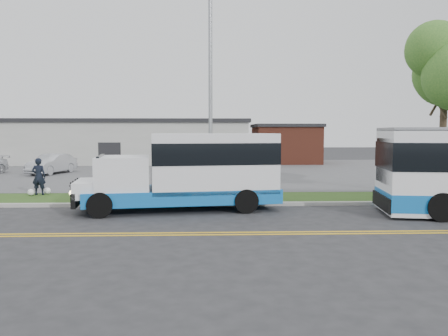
{
  "coord_description": "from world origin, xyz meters",
  "views": [
    {
      "loc": [
        2.94,
        -17.35,
        3.17
      ],
      "look_at": [
        3.57,
        1.42,
        1.6
      ],
      "focal_mm": 35.0,
      "sensor_mm": 36.0,
      "label": 1
    }
  ],
  "objects_px": {
    "tree_east": "(446,66)",
    "shuttle_bus": "(194,169)",
    "parked_car_a": "(52,164)",
    "pedestrian": "(39,176)",
    "streetlight_near": "(210,86)"
  },
  "relations": [
    {
      "from": "tree_east",
      "to": "shuttle_bus",
      "type": "bearing_deg",
      "value": -167.18
    },
    {
      "from": "tree_east",
      "to": "shuttle_bus",
      "type": "distance_m",
      "value": 12.84
    },
    {
      "from": "shuttle_bus",
      "to": "parked_car_a",
      "type": "bearing_deg",
      "value": 119.08
    },
    {
      "from": "tree_east",
      "to": "shuttle_bus",
      "type": "xyz_separation_m",
      "value": [
        -11.7,
        -2.66,
        -4.55
      ]
    },
    {
      "from": "tree_east",
      "to": "pedestrian",
      "type": "distance_m",
      "value": 20.06
    },
    {
      "from": "tree_east",
      "to": "parked_car_a",
      "type": "bearing_deg",
      "value": 152.52
    },
    {
      "from": "tree_east",
      "to": "pedestrian",
      "type": "bearing_deg",
      "value": 177.04
    },
    {
      "from": "shuttle_bus",
      "to": "parked_car_a",
      "type": "height_order",
      "value": "shuttle_bus"
    },
    {
      "from": "shuttle_bus",
      "to": "parked_car_a",
      "type": "distance_m",
      "value": 18.04
    },
    {
      "from": "streetlight_near",
      "to": "shuttle_bus",
      "type": "xyz_separation_m",
      "value": [
        -0.7,
        -2.39,
        -3.58
      ]
    },
    {
      "from": "streetlight_near",
      "to": "parked_car_a",
      "type": "bearing_deg",
      "value": 133.89
    },
    {
      "from": "streetlight_near",
      "to": "pedestrian",
      "type": "distance_m",
      "value": 9.44
    },
    {
      "from": "pedestrian",
      "to": "parked_car_a",
      "type": "height_order",
      "value": "pedestrian"
    },
    {
      "from": "tree_east",
      "to": "streetlight_near",
      "type": "relative_size",
      "value": 0.88
    },
    {
      "from": "shuttle_bus",
      "to": "pedestrian",
      "type": "relative_size",
      "value": 4.63
    }
  ]
}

